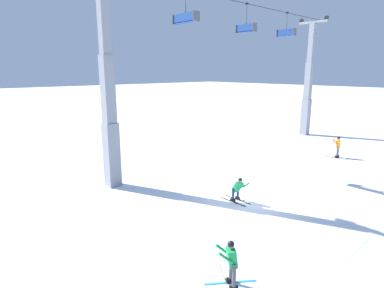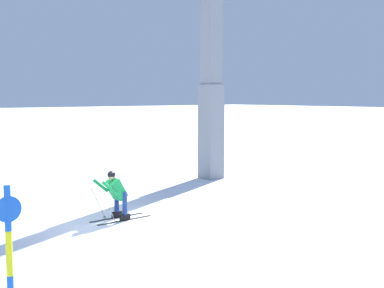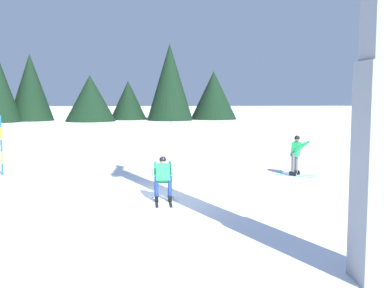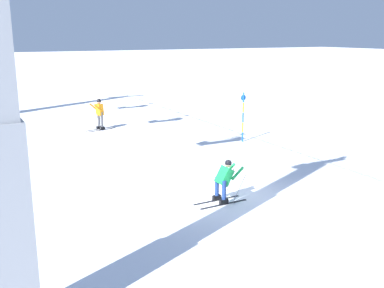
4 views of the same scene
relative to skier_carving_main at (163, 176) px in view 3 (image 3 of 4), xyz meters
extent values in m
plane|color=white|center=(0.38, -0.40, -0.76)|extent=(260.00, 260.00, 0.00)
cube|color=black|center=(0.20, 0.15, -0.75)|extent=(0.12, 1.68, 0.01)
cube|color=black|center=(0.20, 0.15, -0.67)|extent=(0.11, 0.28, 0.16)
cylinder|color=navy|center=(0.20, 0.15, -0.28)|extent=(0.13, 0.13, 0.61)
cube|color=black|center=(-0.21, 0.14, -0.75)|extent=(0.12, 1.68, 0.01)
cube|color=black|center=(-0.21, 0.14, -0.67)|extent=(0.11, 0.28, 0.16)
cylinder|color=navy|center=(-0.21, 0.14, -0.28)|extent=(0.13, 0.13, 0.61)
cube|color=green|center=(0.00, 0.01, 0.09)|extent=(0.43, 0.51, 0.61)
sphere|color=tan|center=(0.00, -0.13, 0.45)|extent=(0.20, 0.20, 0.20)
sphere|color=black|center=(0.00, -0.13, 0.49)|extent=(0.22, 0.22, 0.22)
cylinder|color=green|center=(0.24, -0.33, 0.19)|extent=(0.09, 0.46, 0.40)
cylinder|color=gray|center=(0.28, -0.35, -0.36)|extent=(0.15, 0.47, 1.02)
cylinder|color=black|center=(0.32, -0.17, -0.71)|extent=(0.07, 0.07, 0.01)
cylinder|color=green|center=(-0.22, -0.33, 0.19)|extent=(0.09, 0.46, 0.40)
cylinder|color=gray|center=(-0.27, -0.36, -0.36)|extent=(0.13, 0.47, 1.02)
cylinder|color=black|center=(-0.32, -0.18, -0.71)|extent=(0.07, 0.07, 0.01)
cube|color=gray|center=(-3.62, 6.60, 1.14)|extent=(0.76, 0.76, 3.80)
cylinder|color=blue|center=(6.46, -5.13, -0.52)|extent=(0.07, 0.07, 0.48)
cylinder|color=yellow|center=(6.46, -5.13, -0.03)|extent=(0.07, 0.07, 0.48)
cylinder|color=blue|center=(6.46, -5.13, 0.45)|extent=(0.07, 0.07, 0.48)
cylinder|color=yellow|center=(6.46, -5.13, 0.94)|extent=(0.07, 0.07, 0.48)
cylinder|color=blue|center=(6.46, -5.13, 1.42)|extent=(0.07, 0.07, 0.48)
cylinder|color=blue|center=(6.47, -5.13, 1.41)|extent=(0.02, 0.28, 0.28)
cube|color=#198CCC|center=(-5.49, -4.36, -0.75)|extent=(1.46, 1.09, 0.01)
cube|color=black|center=(-5.49, -4.36, -0.67)|extent=(0.29, 0.25, 0.16)
cylinder|color=#4C4C51|center=(-5.49, -4.36, -0.19)|extent=(0.13, 0.13, 0.78)
cube|color=#198CCC|center=(-5.26, -4.04, -0.75)|extent=(1.46, 1.09, 0.01)
cube|color=black|center=(-5.26, -4.04, -0.67)|extent=(0.29, 0.25, 0.16)
cylinder|color=#4C4C51|center=(-5.26, -4.04, -0.19)|extent=(0.13, 0.13, 0.78)
cube|color=green|center=(-5.41, -4.18, 0.31)|extent=(0.52, 0.54, 0.61)
sphere|color=#997051|center=(-5.44, -4.15, 0.72)|extent=(0.21, 0.21, 0.21)
sphere|color=black|center=(-5.44, -4.15, 0.76)|extent=(0.23, 0.23, 0.23)
cylinder|color=green|center=(-5.74, -4.22, 0.45)|extent=(0.43, 0.35, 0.42)
cylinder|color=gray|center=(-5.79, -4.24, -0.23)|extent=(0.38, 0.16, 1.11)
cylinder|color=black|center=(-5.68, -4.38, -0.71)|extent=(0.07, 0.07, 0.01)
cylinder|color=green|center=(-5.47, -3.85, 0.45)|extent=(0.43, 0.35, 0.42)
cylinder|color=gray|center=(-5.47, -3.79, -0.23)|extent=(0.27, 0.32, 1.11)
cylinder|color=black|center=(-5.30, -3.86, -0.71)|extent=(0.07, 0.07, 0.01)
cone|color=black|center=(-7.55, -49.60, 2.51)|extent=(6.30, 6.30, 6.53)
cone|color=black|center=(-1.52, -47.29, 4.21)|extent=(5.98, 5.98, 9.94)
cone|color=black|center=(4.02, -49.57, 1.84)|extent=(4.90, 4.90, 5.20)
cone|color=black|center=(8.52, -45.67, 2.13)|extent=(6.32, 6.32, 5.78)
cone|color=black|center=(16.35, -47.72, 3.52)|extent=(5.68, 5.68, 8.55)
camera|label=1|loc=(-12.25, -9.79, 6.00)|focal=29.46mm
camera|label=2|loc=(11.70, -6.93, 2.59)|focal=47.44mm
camera|label=3|loc=(0.17, 14.24, 2.46)|focal=43.91mm
camera|label=4|loc=(-11.22, 7.17, 4.38)|focal=41.91mm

